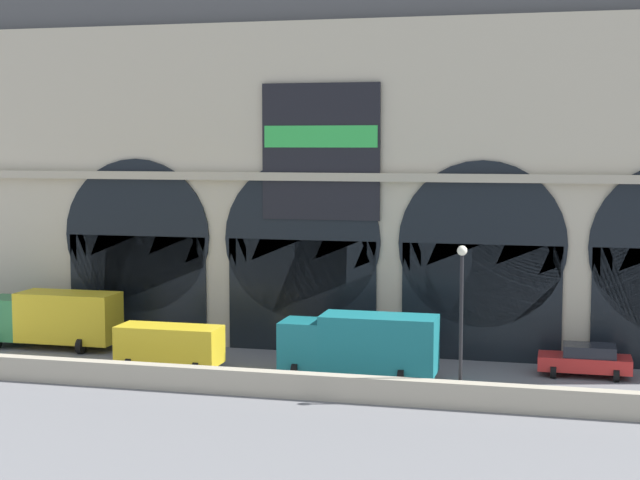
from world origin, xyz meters
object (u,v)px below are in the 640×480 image
van_midwest (169,345)px  car_mideast (586,360)px  street_lamp_quayside (461,303)px  box_truck_center (361,344)px  box_truck_west (54,318)px

van_midwest → car_mideast: 20.45m
van_midwest → street_lamp_quayside: bearing=-11.2°
box_truck_center → street_lamp_quayside: (5.10, -3.31, 2.71)m
box_truck_west → car_mideast: box_truck_west is taller
car_mideast → street_lamp_quayside: 9.18m
box_truck_west → box_truck_center: same height
box_truck_center → street_lamp_quayside: 6.66m
box_truck_west → box_truck_center: (17.84, -2.89, 0.00)m
box_truck_center → street_lamp_quayside: bearing=-33.0°
car_mideast → box_truck_west: bearing=-179.4°
box_truck_west → box_truck_center: 18.07m
van_midwest → box_truck_center: bearing=2.3°
box_truck_west → box_truck_center: size_ratio=1.00×
street_lamp_quayside → car_mideast: bearing=50.3°
box_truck_center → box_truck_west: bearing=170.8°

